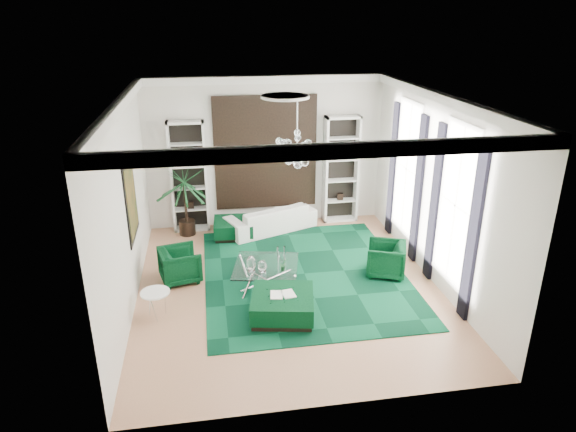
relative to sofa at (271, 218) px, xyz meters
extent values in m
cube|color=tan|center=(-0.04, -2.91, -0.34)|extent=(6.00, 7.00, 0.02)
cube|color=white|center=(-0.04, -2.91, 3.48)|extent=(6.00, 7.00, 0.02)
cube|color=silver|center=(-0.04, 0.60, 1.57)|extent=(6.00, 0.02, 3.80)
cube|color=silver|center=(-0.04, -6.42, 1.57)|extent=(6.00, 0.02, 3.80)
cube|color=silver|center=(-3.05, -2.91, 1.57)|extent=(0.02, 7.00, 3.80)
cube|color=silver|center=(2.97, -2.91, 1.57)|extent=(0.02, 7.00, 3.80)
cylinder|color=white|center=(-0.04, -2.61, 3.44)|extent=(0.90, 0.90, 0.05)
cube|color=black|center=(-0.04, 0.55, 1.57)|extent=(2.50, 0.06, 2.80)
cube|color=black|center=(-3.01, -2.31, 1.52)|extent=(0.04, 1.30, 1.60)
cube|color=white|center=(2.95, -3.81, 1.57)|extent=(0.03, 1.10, 2.90)
cube|color=black|center=(2.92, -4.59, 1.32)|extent=(0.07, 0.30, 3.25)
cube|color=black|center=(2.92, -3.03, 1.32)|extent=(0.07, 0.30, 3.25)
cube|color=white|center=(2.95, -1.41, 1.57)|extent=(0.03, 1.10, 2.90)
cube|color=black|center=(2.92, -2.19, 1.32)|extent=(0.07, 0.30, 3.25)
cube|color=black|center=(2.92, -0.63, 1.32)|extent=(0.07, 0.30, 3.25)
cube|color=black|center=(0.39, -2.50, -0.32)|extent=(4.20, 5.00, 0.02)
imported|color=white|center=(0.00, 0.00, 0.00)|extent=(2.45, 1.68, 0.67)
imported|color=black|center=(-2.19, -2.33, 0.03)|extent=(0.95, 0.94, 0.72)
imported|color=black|center=(2.09, -2.77, 0.03)|extent=(1.01, 1.00, 0.72)
cube|color=black|center=(-0.97, -0.23, -0.12)|extent=(1.00, 1.00, 0.42)
cube|color=black|center=(-0.31, -4.02, -0.11)|extent=(1.30, 1.30, 0.45)
cube|color=white|center=(-0.31, -4.02, 0.13)|extent=(0.46, 0.30, 0.03)
cylinder|color=white|center=(-2.59, -3.67, -0.08)|extent=(0.66, 0.66, 0.51)
imported|color=#164D24|center=(-0.14, -3.06, 0.23)|extent=(0.16, 0.15, 0.25)
camera|label=1|loc=(-1.53, -12.02, 4.87)|focal=32.00mm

